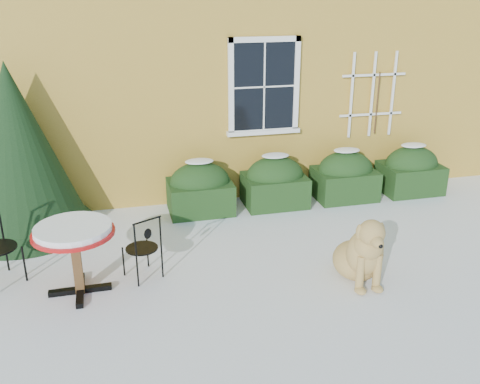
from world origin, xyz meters
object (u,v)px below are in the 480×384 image
object	(u,v)px
bistro_table	(74,238)
dog	(362,254)
evergreen_shrub	(19,165)
patio_chair_near	(143,247)

from	to	relation	value
bistro_table	dog	bearing A→B (deg)	-9.54
evergreen_shrub	bistro_table	size ratio (longest dim) A/B	2.65
evergreen_shrub	bistro_table	bearing A→B (deg)	-68.54
bistro_table	patio_chair_near	bearing A→B (deg)	12.54
bistro_table	patio_chair_near	distance (m)	0.89
evergreen_shrub	dog	bearing A→B (deg)	-32.17
bistro_table	dog	distance (m)	3.56
evergreen_shrub	patio_chair_near	bearing A→B (deg)	-49.86
bistro_table	evergreen_shrub	bearing A→B (deg)	111.46
evergreen_shrub	patio_chair_near	size ratio (longest dim) A/B	2.96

